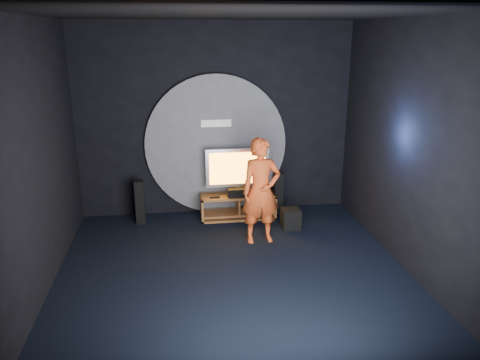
% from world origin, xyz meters
% --- Properties ---
extents(floor, '(5.00, 5.00, 0.00)m').
position_xyz_m(floor, '(0.00, 0.00, 0.00)').
color(floor, black).
rests_on(floor, ground).
extents(back_wall, '(5.00, 0.04, 3.50)m').
position_xyz_m(back_wall, '(0.00, 2.50, 1.75)').
color(back_wall, black).
rests_on(back_wall, ground).
extents(front_wall, '(5.00, 0.04, 3.50)m').
position_xyz_m(front_wall, '(0.00, -2.50, 1.75)').
color(front_wall, black).
rests_on(front_wall, ground).
extents(left_wall, '(0.04, 5.00, 3.50)m').
position_xyz_m(left_wall, '(-2.50, 0.00, 1.75)').
color(left_wall, black).
rests_on(left_wall, ground).
extents(right_wall, '(0.04, 5.00, 3.50)m').
position_xyz_m(right_wall, '(2.50, 0.00, 1.75)').
color(right_wall, black).
rests_on(right_wall, ground).
extents(ceiling, '(5.00, 5.00, 0.01)m').
position_xyz_m(ceiling, '(0.00, 0.00, 3.50)').
color(ceiling, black).
rests_on(ceiling, back_wall).
extents(wall_disc_panel, '(2.60, 0.11, 2.60)m').
position_xyz_m(wall_disc_panel, '(0.00, 2.44, 1.30)').
color(wall_disc_panel, '#515156').
rests_on(wall_disc_panel, ground).
extents(media_console, '(1.37, 0.45, 0.45)m').
position_xyz_m(media_console, '(0.36, 2.05, 0.20)').
color(media_console, '#95522E').
rests_on(media_console, ground).
extents(tv, '(1.15, 0.22, 0.85)m').
position_xyz_m(tv, '(0.35, 2.12, 0.92)').
color(tv, silver).
rests_on(tv, media_console).
extents(center_speaker, '(0.40, 0.15, 0.15)m').
position_xyz_m(center_speaker, '(0.35, 1.94, 0.53)').
color(center_speaker, black).
rests_on(center_speaker, media_console).
extents(remote, '(0.18, 0.05, 0.02)m').
position_xyz_m(remote, '(-0.09, 1.93, 0.46)').
color(remote, black).
rests_on(remote, media_console).
extents(tower_speaker_left, '(0.16, 0.18, 0.80)m').
position_xyz_m(tower_speaker_left, '(-1.42, 2.04, 0.40)').
color(tower_speaker_left, black).
rests_on(tower_speaker_left, ground).
extents(tower_speaker_right, '(0.16, 0.18, 0.80)m').
position_xyz_m(tower_speaker_right, '(1.13, 2.15, 0.40)').
color(tower_speaker_right, black).
rests_on(tower_speaker_right, ground).
extents(subwoofer, '(0.32, 0.32, 0.35)m').
position_xyz_m(subwoofer, '(1.20, 1.44, 0.17)').
color(subwoofer, black).
rests_on(subwoofer, ground).
extents(player, '(0.66, 0.46, 1.73)m').
position_xyz_m(player, '(0.58, 1.00, 0.86)').
color(player, '#D54B1D').
rests_on(player, ground).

